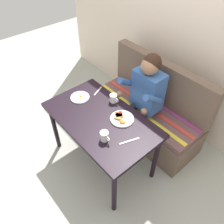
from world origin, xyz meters
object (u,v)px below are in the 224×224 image
(couch, at_px, (148,112))
(fork, at_px, (98,91))
(plate_breakfast, at_px, (121,118))
(table, at_px, (101,124))
(person, at_px, (143,94))
(plate_eggs, at_px, (80,97))
(coffee_mug_second, at_px, (114,98))
(coffee_mug, at_px, (105,136))
(knife, at_px, (129,141))

(couch, relative_size, fork, 8.47)
(couch, height_order, plate_breakfast, couch)
(table, height_order, person, person)
(plate_eggs, bearing_deg, coffee_mug_second, 39.83)
(table, relative_size, coffee_mug, 10.17)
(plate_eggs, relative_size, fork, 1.24)
(coffee_mug_second, relative_size, fork, 0.69)
(person, xyz_separation_m, plate_breakfast, (0.12, -0.44, 0.00))
(person, bearing_deg, table, -92.82)
(person, distance_m, knife, 0.69)
(coffee_mug, xyz_separation_m, fork, (-0.60, 0.39, -0.05))
(coffee_mug, bearing_deg, person, 106.01)
(person, xyz_separation_m, coffee_mug_second, (-0.14, -0.33, 0.04))
(plate_breakfast, relative_size, coffee_mug, 2.01)
(couch, bearing_deg, coffee_mug, -75.23)
(plate_breakfast, bearing_deg, fork, 168.95)
(coffee_mug, relative_size, knife, 0.59)
(person, distance_m, coffee_mug_second, 0.35)
(coffee_mug, bearing_deg, plate_breakfast, 107.79)
(table, height_order, plate_breakfast, plate_breakfast)
(plate_eggs, xyz_separation_m, knife, (0.80, -0.01, -0.01))
(plate_breakfast, relative_size, plate_eggs, 1.13)
(knife, bearing_deg, table, -158.88)
(coffee_mug_second, bearing_deg, table, -67.95)
(table, xyz_separation_m, knife, (0.40, 0.01, 0.08))
(fork, bearing_deg, plate_eggs, -122.20)
(coffee_mug_second, bearing_deg, couch, 77.92)
(plate_eggs, distance_m, knife, 0.80)
(plate_eggs, distance_m, fork, 0.23)
(table, relative_size, coffee_mug_second, 10.17)
(table, distance_m, person, 0.60)
(plate_breakfast, xyz_separation_m, knife, (0.26, -0.14, -0.01))
(table, distance_m, couch, 0.83)
(table, height_order, fork, fork)
(plate_breakfast, height_order, knife, plate_breakfast)
(plate_breakfast, height_order, coffee_mug, coffee_mug)
(couch, height_order, coffee_mug_second, couch)
(couch, distance_m, knife, 0.94)
(plate_breakfast, bearing_deg, table, -134.72)
(table, xyz_separation_m, plate_eggs, (-0.40, 0.02, 0.09))
(plate_breakfast, distance_m, knife, 0.29)
(coffee_mug, height_order, fork, coffee_mug)
(plate_breakfast, relative_size, knife, 1.19)
(coffee_mug_second, bearing_deg, coffee_mug, -49.81)
(person, height_order, coffee_mug_second, person)
(person, distance_m, plate_eggs, 0.71)
(person, bearing_deg, fork, -138.55)
(person, xyz_separation_m, fork, (-0.39, -0.34, -0.01))
(table, relative_size, knife, 6.00)
(coffee_mug, bearing_deg, fork, 146.77)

